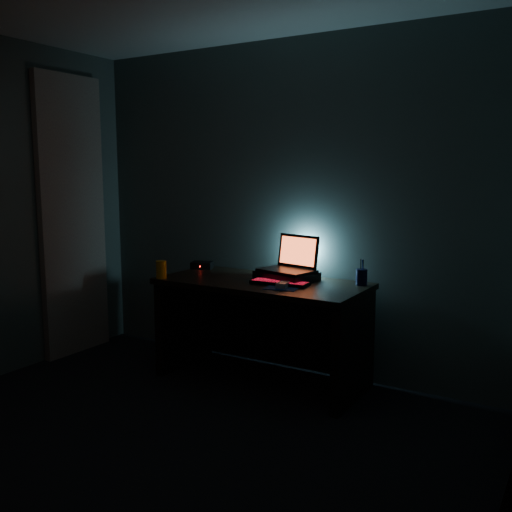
{
  "coord_description": "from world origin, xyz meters",
  "views": [
    {
      "loc": [
        2.03,
        -1.84,
        1.54
      ],
      "look_at": [
        -0.02,
        1.57,
        0.94
      ],
      "focal_mm": 40.0,
      "sensor_mm": 36.0,
      "label": 1
    }
  ],
  "objects_px": {
    "keyboard": "(280,283)",
    "juice_glass": "(161,270)",
    "laptop": "(291,263)",
    "mouse": "(283,285)",
    "pen_cup": "(362,277)",
    "router": "(202,265)"
  },
  "relations": [
    {
      "from": "laptop",
      "to": "keyboard",
      "type": "relative_size",
      "value": 1.02
    },
    {
      "from": "laptop",
      "to": "juice_glass",
      "type": "relative_size",
      "value": 3.25
    },
    {
      "from": "laptop",
      "to": "pen_cup",
      "type": "relative_size",
      "value": 3.83
    },
    {
      "from": "laptop",
      "to": "keyboard",
      "type": "xyz_separation_m",
      "value": [
        0.03,
        -0.23,
        -0.11
      ]
    },
    {
      "from": "pen_cup",
      "to": "juice_glass",
      "type": "bearing_deg",
      "value": -158.78
    },
    {
      "from": "keyboard",
      "to": "mouse",
      "type": "xyz_separation_m",
      "value": [
        0.07,
        -0.08,
        0.01
      ]
    },
    {
      "from": "laptop",
      "to": "router",
      "type": "bearing_deg",
      "value": -169.55
    },
    {
      "from": "laptop",
      "to": "router",
      "type": "height_order",
      "value": "laptop"
    },
    {
      "from": "keyboard",
      "to": "pen_cup",
      "type": "xyz_separation_m",
      "value": [
        0.49,
        0.28,
        0.04
      ]
    },
    {
      "from": "keyboard",
      "to": "pen_cup",
      "type": "relative_size",
      "value": 3.76
    },
    {
      "from": "keyboard",
      "to": "mouse",
      "type": "relative_size",
      "value": 3.79
    },
    {
      "from": "laptop",
      "to": "mouse",
      "type": "xyz_separation_m",
      "value": [
        0.1,
        -0.31,
        -0.1
      ]
    },
    {
      "from": "keyboard",
      "to": "juice_glass",
      "type": "relative_size",
      "value": 3.19
    },
    {
      "from": "mouse",
      "to": "router",
      "type": "relative_size",
      "value": 0.55
    },
    {
      "from": "laptop",
      "to": "pen_cup",
      "type": "height_order",
      "value": "laptop"
    },
    {
      "from": "mouse",
      "to": "router",
      "type": "xyz_separation_m",
      "value": [
        -0.92,
        0.34,
        0.01
      ]
    },
    {
      "from": "keyboard",
      "to": "router",
      "type": "bearing_deg",
      "value": 158.99
    },
    {
      "from": "laptop",
      "to": "mouse",
      "type": "distance_m",
      "value": 0.34
    },
    {
      "from": "keyboard",
      "to": "pen_cup",
      "type": "bearing_deg",
      "value": 24.76
    },
    {
      "from": "keyboard",
      "to": "router",
      "type": "distance_m",
      "value": 0.89
    },
    {
      "from": "laptop",
      "to": "router",
      "type": "relative_size",
      "value": 2.12
    },
    {
      "from": "laptop",
      "to": "keyboard",
      "type": "distance_m",
      "value": 0.25
    }
  ]
}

